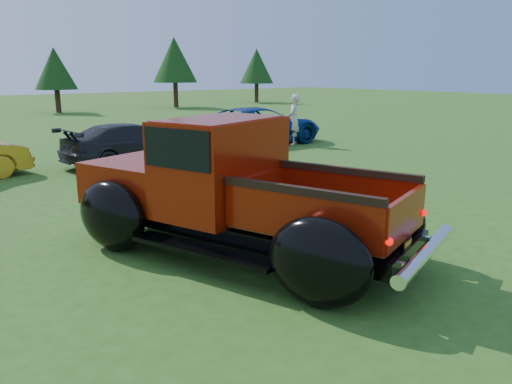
% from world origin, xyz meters
% --- Properties ---
extents(ground, '(120.00, 120.00, 0.00)m').
position_xyz_m(ground, '(0.00, 0.00, 0.00)').
color(ground, '#2B5217').
rests_on(ground, ground).
extents(tree_mid_right, '(2.82, 2.82, 4.40)m').
position_xyz_m(tree_mid_right, '(6.00, 30.00, 2.97)').
color(tree_mid_right, '#332114').
rests_on(tree_mid_right, ground).
extents(tree_east, '(3.46, 3.46, 5.40)m').
position_xyz_m(tree_east, '(15.00, 29.50, 3.66)').
color(tree_east, '#332114').
rests_on(tree_east, ground).
extents(tree_far_east, '(3.07, 3.07, 4.80)m').
position_xyz_m(tree_far_east, '(24.00, 30.50, 3.25)').
color(tree_far_east, '#332114').
rests_on(tree_far_east, ground).
extents(pickup_truck, '(4.06, 6.06, 2.11)m').
position_xyz_m(pickup_truck, '(-0.69, 0.51, 1.00)').
color(pickup_truck, black).
rests_on(pickup_truck, ground).
extents(show_car_grey, '(4.49, 2.19, 1.26)m').
position_xyz_m(show_car_grey, '(1.50, 8.58, 0.63)').
color(show_car_grey, black).
rests_on(show_car_grey, ground).
extents(show_car_blue, '(5.32, 2.65, 1.45)m').
position_xyz_m(show_car_blue, '(7.31, 9.45, 0.72)').
color(show_car_blue, navy).
rests_on(show_car_blue, ground).
extents(spectator, '(0.85, 0.81, 1.95)m').
position_xyz_m(spectator, '(8.20, 8.42, 0.98)').
color(spectator, beige).
rests_on(spectator, ground).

